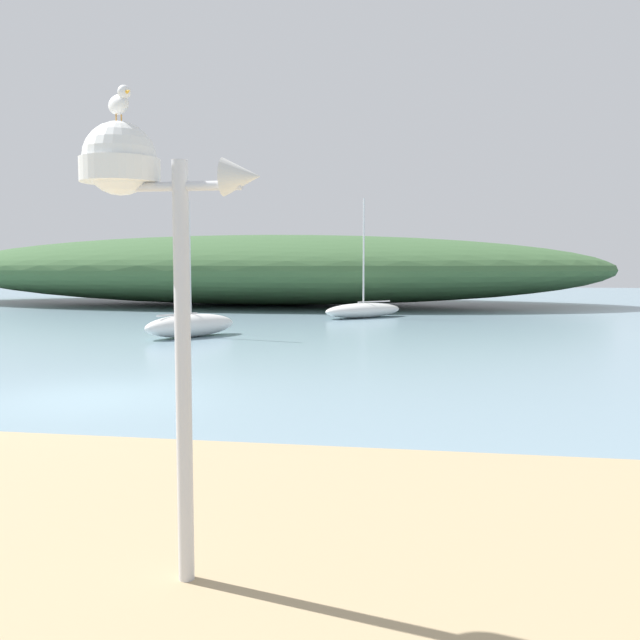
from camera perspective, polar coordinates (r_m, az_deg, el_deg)
The scene contains 6 objects.
ground_plane at distance 14.26m, azimuth -18.24°, elevation -6.02°, with size 120.00×120.00×0.00m, color #7A99A8.
distant_hill at distance 43.05m, azimuth -4.83°, elevation 4.14°, with size 41.54×15.21×4.21m, color #3D6038.
mast_structure at distance 5.38m, azimuth -14.55°, elevation 9.71°, with size 1.36×0.59×3.45m.
seagull_on_radar at distance 5.53m, azimuth -16.10°, elevation 16.77°, with size 0.30×0.28×0.24m.
sailboat_centre_water at distance 24.55m, azimuth -10.54°, elevation -0.40°, with size 3.00×3.64×4.66m.
sailboat_far_left at distance 32.39m, azimuth 3.57°, elevation 0.84°, with size 3.90×3.78×5.51m.
Camera 1 is at (6.57, -12.38, 2.63)m, focal length 39.10 mm.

